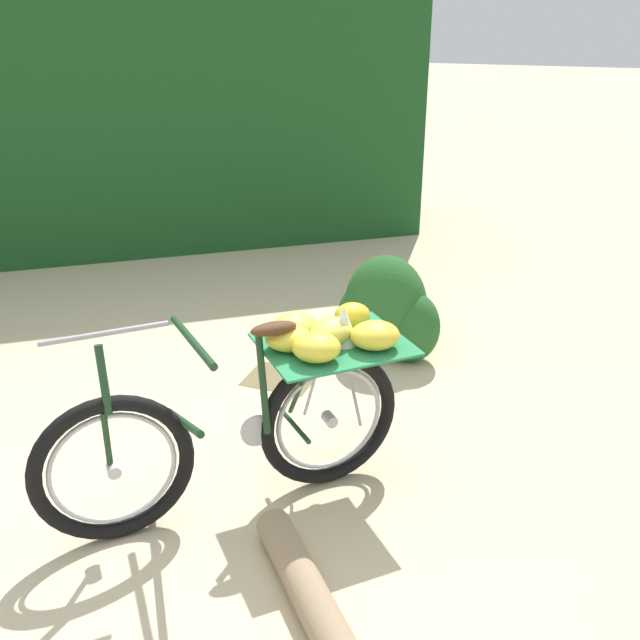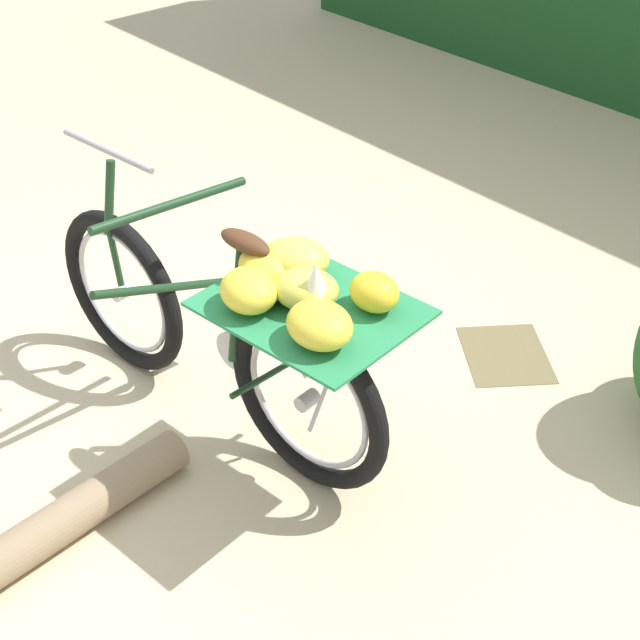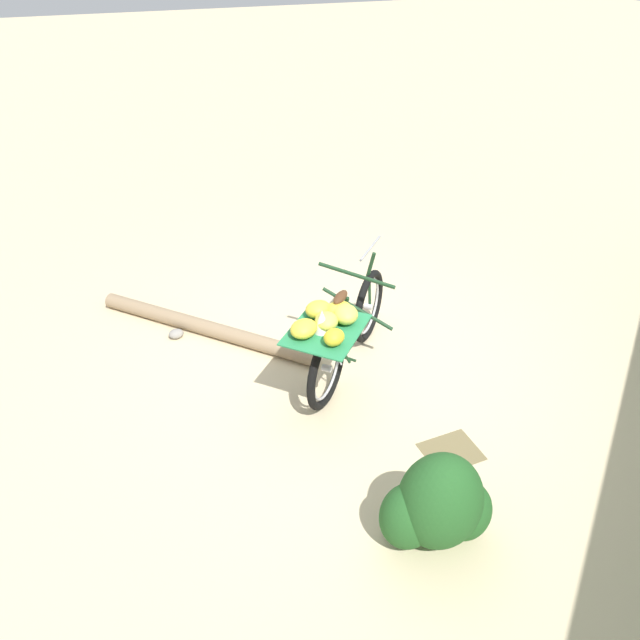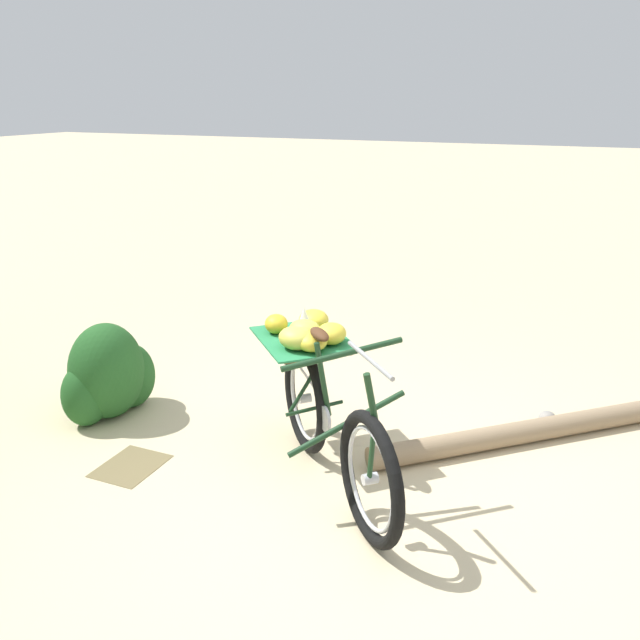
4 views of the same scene
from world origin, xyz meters
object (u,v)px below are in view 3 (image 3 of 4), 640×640
object	(u,v)px
bicycle	(343,330)
fallen_log	(205,327)
path_stone	(176,334)
shrub_cluster	(437,506)

from	to	relation	value
bicycle	fallen_log	size ratio (longest dim) A/B	0.60
path_stone	fallen_log	bearing A→B (deg)	-9.82
fallen_log	path_stone	xyz separation A→B (m)	(-0.29, 0.05, -0.03)
fallen_log	path_stone	bearing A→B (deg)	170.18
bicycle	fallen_log	xyz separation A→B (m)	(-0.99, 1.16, -0.45)
shrub_cluster	fallen_log	bearing A→B (deg)	106.21
path_stone	bicycle	bearing A→B (deg)	-43.46
fallen_log	shrub_cluster	distance (m)	3.07
bicycle	fallen_log	distance (m)	1.59
bicycle	shrub_cluster	xyz separation A→B (m)	(-0.13, -1.78, -0.21)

